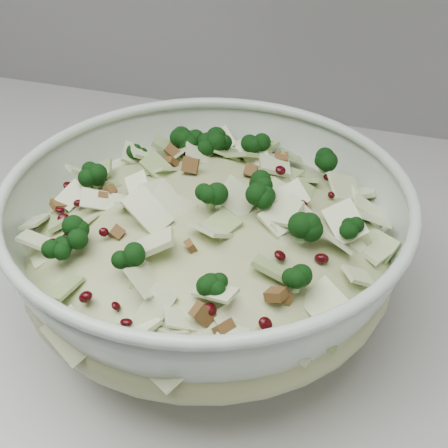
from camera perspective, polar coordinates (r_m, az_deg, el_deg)
mixing_bowl at (r=0.49m, az=-1.47°, el=-2.37°), size 0.38×0.38×0.12m
salad at (r=0.48m, az=-1.51°, el=-0.50°), size 0.40×0.40×0.12m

